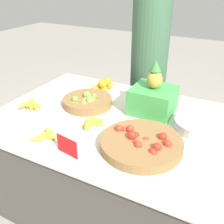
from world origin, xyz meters
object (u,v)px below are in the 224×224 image
(tomato_basket, at_px, (141,143))
(produce_crate, at_px, (153,98))
(price_sign, at_px, (67,146))
(lime_bowl, at_px, (87,101))
(vendor_person, at_px, (148,72))
(metal_bowl, at_px, (199,125))

(tomato_basket, bearing_deg, produce_crate, 102.20)
(tomato_basket, bearing_deg, price_sign, -144.02)
(lime_bowl, distance_m, produce_crate, 0.48)
(tomato_basket, distance_m, produce_crate, 0.46)
(price_sign, bearing_deg, lime_bowl, 121.23)
(lime_bowl, height_order, tomato_basket, lime_bowl)
(tomato_basket, xyz_separation_m, produce_crate, (-0.10, 0.44, 0.08))
(price_sign, xyz_separation_m, vendor_person, (-0.06, 1.38, -0.03))
(lime_bowl, relative_size, metal_bowl, 1.17)
(metal_bowl, xyz_separation_m, produce_crate, (-0.34, 0.09, 0.08))
(vendor_person, bearing_deg, tomato_basket, -71.20)
(lime_bowl, distance_m, vendor_person, 0.85)
(vendor_person, bearing_deg, metal_bowl, -51.08)
(lime_bowl, bearing_deg, price_sign, -68.05)
(lime_bowl, height_order, metal_bowl, lime_bowl)
(price_sign, bearing_deg, produce_crate, 80.16)
(tomato_basket, distance_m, price_sign, 0.41)
(tomato_basket, bearing_deg, metal_bowl, 55.35)
(lime_bowl, xyz_separation_m, vendor_person, (0.17, 0.83, -0.00))
(metal_bowl, bearing_deg, tomato_basket, -124.65)
(produce_crate, bearing_deg, price_sign, -109.12)
(lime_bowl, distance_m, tomato_basket, 0.63)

